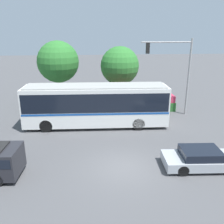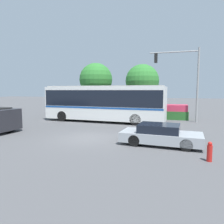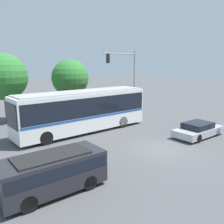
% 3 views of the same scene
% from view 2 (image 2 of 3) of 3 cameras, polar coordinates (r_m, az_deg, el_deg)
% --- Properties ---
extents(ground_plane, '(140.00, 140.00, 0.00)m').
position_cam_2_polar(ground_plane, '(13.47, -6.24, -7.03)').
color(ground_plane, '#4C4C4F').
extents(city_bus, '(11.65, 3.03, 3.44)m').
position_cam_2_polar(city_bus, '(19.97, -2.24, 2.92)').
color(city_bus, silver).
rests_on(city_bus, ground).
extents(sedan_foreground, '(4.48, 2.15, 1.15)m').
position_cam_2_polar(sedan_foreground, '(11.97, 13.09, -6.09)').
color(sedan_foreground, '#9EA3A8').
rests_on(sedan_foreground, ground).
extents(traffic_light_pole, '(4.56, 0.24, 6.94)m').
position_cam_2_polar(traffic_light_pole, '(21.10, 19.50, 9.70)').
color(traffic_light_pole, gray).
rests_on(traffic_light_pole, ground).
extents(flowering_hedge, '(8.07, 1.53, 1.51)m').
position_cam_2_polar(flowering_hedge, '(22.87, 10.01, 0.19)').
color(flowering_hedge, '#286028').
rests_on(flowering_hedge, ground).
extents(street_tree_left, '(4.38, 4.38, 6.61)m').
position_cam_2_polar(street_tree_left, '(28.30, -4.42, 8.80)').
color(street_tree_left, brown).
rests_on(street_tree_left, ground).
extents(street_tree_centre, '(3.97, 3.97, 6.08)m').
position_cam_2_polar(street_tree_centre, '(25.35, 8.25, 8.35)').
color(street_tree_centre, brown).
rests_on(street_tree_centre, ground).
extents(fire_hydrant, '(0.22, 0.22, 0.86)m').
position_cam_2_polar(fire_hydrant, '(9.93, 25.12, -9.87)').
color(fire_hydrant, red).
rests_on(fire_hydrant, ground).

